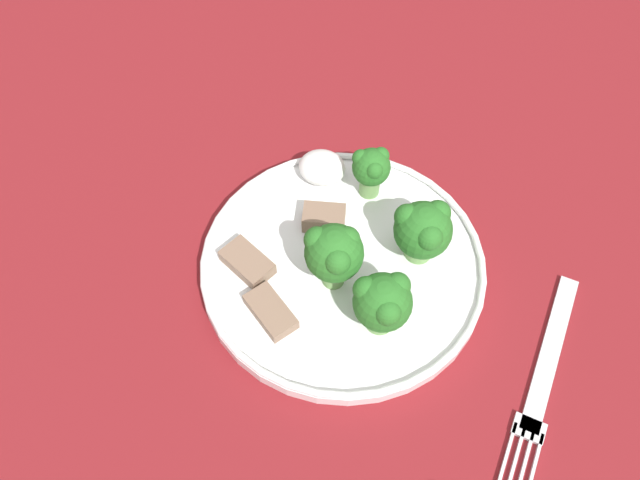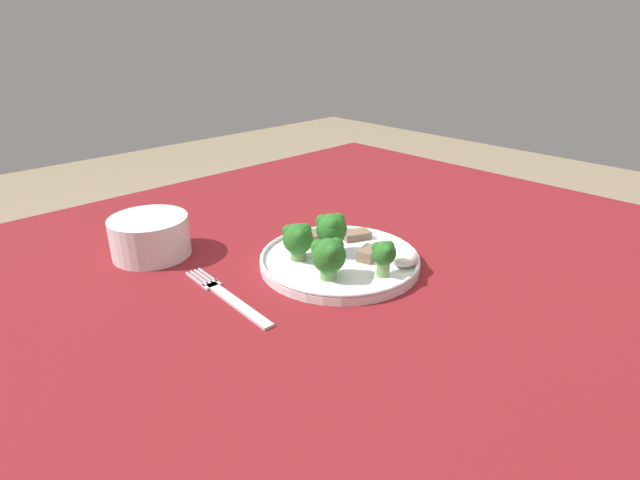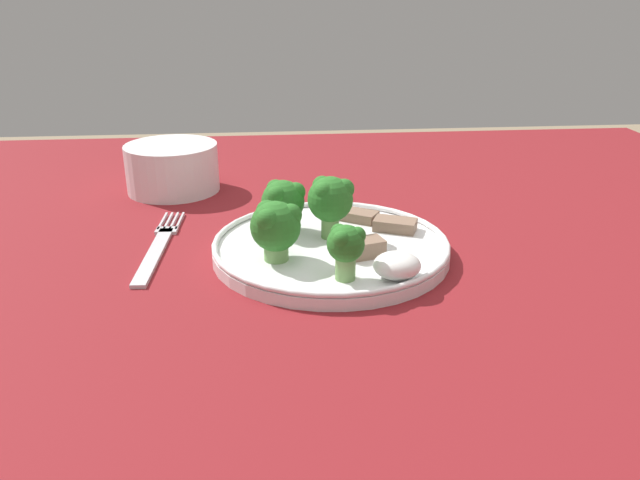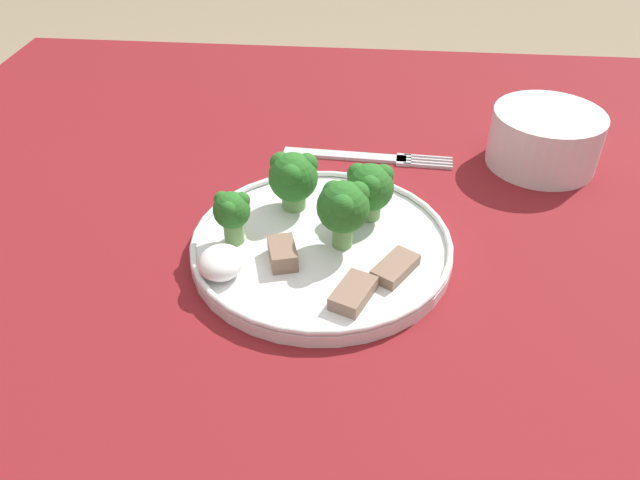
# 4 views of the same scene
# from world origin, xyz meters

# --- Properties ---
(table) EXTENTS (1.17, 1.09, 0.77)m
(table) POSITION_xyz_m (0.00, 0.00, 0.67)
(table) COLOR maroon
(table) RESTS_ON ground_plane
(dinner_plate) EXTENTS (0.24, 0.24, 0.02)m
(dinner_plate) POSITION_xyz_m (-0.05, -0.01, 0.78)
(dinner_plate) COLOR white
(dinner_plate) RESTS_ON table
(fork) EXTENTS (0.03, 0.20, 0.00)m
(fork) POSITION_xyz_m (-0.23, 0.02, 0.77)
(fork) COLOR silver
(fork) RESTS_ON table
(cream_bowl) EXTENTS (0.12, 0.12, 0.06)m
(cream_bowl) POSITION_xyz_m (-0.24, 0.22, 0.80)
(cream_bowl) COLOR white
(cream_bowl) RESTS_ON table
(broccoli_floret_near_rim_left) EXTENTS (0.05, 0.05, 0.07)m
(broccoli_floret_near_rim_left) POSITION_xyz_m (-0.05, 0.01, 0.82)
(broccoli_floret_near_rim_left) COLOR #709E56
(broccoli_floret_near_rim_left) RESTS_ON dinner_plate
(broccoli_floret_center_left) EXTENTS (0.05, 0.05, 0.06)m
(broccoli_floret_center_left) POSITION_xyz_m (-0.10, 0.03, 0.81)
(broccoli_floret_center_left) COLOR #709E56
(broccoli_floret_center_left) RESTS_ON dinner_plate
(broccoli_floret_back_left) EXTENTS (0.04, 0.03, 0.05)m
(broccoli_floret_back_left) POSITION_xyz_m (-0.05, -0.09, 0.81)
(broccoli_floret_back_left) COLOR #709E56
(broccoli_floret_back_left) RESTS_ON dinner_plate
(broccoli_floret_front_left) EXTENTS (0.05, 0.05, 0.06)m
(broccoli_floret_front_left) POSITION_xyz_m (-0.11, -0.04, 0.82)
(broccoli_floret_front_left) COLOR #709E56
(broccoli_floret_front_left) RESTS_ON dinner_plate
(meat_slice_front_slice) EXTENTS (0.04, 0.03, 0.02)m
(meat_slice_front_slice) POSITION_xyz_m (-0.02, -0.04, 0.79)
(meat_slice_front_slice) COLOR #846651
(meat_slice_front_slice) RESTS_ON dinner_plate
(meat_slice_middle_slice) EXTENTS (0.05, 0.04, 0.01)m
(meat_slice_middle_slice) POSITION_xyz_m (0.02, 0.02, 0.79)
(meat_slice_middle_slice) COLOR #846651
(meat_slice_middle_slice) RESTS_ON dinner_plate
(meat_slice_rear_slice) EXTENTS (0.05, 0.05, 0.01)m
(meat_slice_rear_slice) POSITION_xyz_m (-0.01, 0.06, 0.79)
(meat_slice_rear_slice) COLOR #846651
(meat_slice_rear_slice) RESTS_ON dinner_plate
(sauce_dollop) EXTENTS (0.04, 0.04, 0.02)m
(sauce_dollop) POSITION_xyz_m (-0.00, -0.09, 0.79)
(sauce_dollop) COLOR white
(sauce_dollop) RESTS_ON dinner_plate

